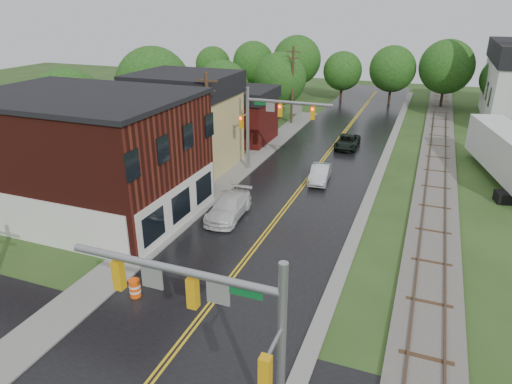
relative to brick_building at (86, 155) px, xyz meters
The scene contains 20 objects.
main_road 19.95m from the brick_building, 50.23° to the left, with size 10.00×90.00×0.02m, color black.
curb_right 27.15m from the brick_building, 48.20° to the left, with size 0.80×70.00×0.12m, color gray.
sidewalk_left 12.52m from the brick_building, 57.86° to the left, with size 2.40×50.00×0.12m, color gray.
brick_building is the anchor object (origin of this frame).
yellow_house 11.14m from the brick_building, 82.32° to the left, with size 8.00×7.00×6.40m, color tan.
darkred_building 20.25m from the brick_building, 82.92° to the left, with size 7.00×6.00×4.40m, color #3F0F0C.
railroad 30.36m from the brick_building, 41.66° to the left, with size 3.20×80.00×0.30m.
traffic_signal_near 20.60m from the brick_building, 39.17° to the right, with size 7.34×0.30×7.20m.
traffic_signal_far 15.03m from the brick_building, 53.08° to the left, with size 7.34×0.43×7.20m.
utility_pole_b 9.03m from the brick_building, 50.93° to the left, with size 1.80×0.28×9.00m.
utility_pole_c 29.56m from the brick_building, 78.91° to the left, with size 1.80×0.28×9.00m.
tree_left_a 10.14m from the brick_building, 136.87° to the left, with size 6.80×6.80×8.67m.
tree_left_b 17.80m from the brick_building, 107.61° to the left, with size 7.60×7.60×9.69m.
tree_left_c 24.94m from the brick_building, 93.14° to the left, with size 6.00×6.00×7.65m.
tree_left_e 31.12m from the brick_building, 83.29° to the left, with size 6.40×6.40×8.16m.
suv_dark 25.79m from the brick_building, 57.12° to the left, with size 2.12×4.59×1.28m, color black.
sedan_silver 18.01m from the brick_building, 40.15° to the left, with size 1.44×4.13×1.36m, color silver.
pickup_white 10.21m from the brick_building, 15.29° to the left, with size 2.06×5.08×1.47m, color silver.
semi_trailer 32.55m from the brick_building, 31.65° to the left, with size 5.74×13.33×4.06m.
construction_barrel 12.04m from the brick_building, 40.94° to the right, with size 0.55×0.55×0.98m, color #FC510B.
Camera 1 is at (8.73, -8.21, 13.75)m, focal length 32.00 mm.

